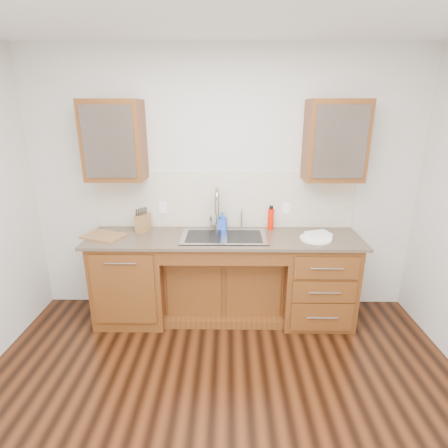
{
  "coord_description": "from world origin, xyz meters",
  "views": [
    {
      "loc": [
        0.04,
        -1.82,
        2.1
      ],
      "look_at": [
        0.0,
        1.4,
        1.05
      ],
      "focal_mm": 28.0,
      "sensor_mm": 36.0,
      "label": 1
    }
  ],
  "objects_px": {
    "water_bottle": "(271,219)",
    "plate": "(316,239)",
    "soap_bottle": "(222,221)",
    "cutting_board": "(104,236)",
    "knife_block": "(143,223)"
  },
  "relations": [
    {
      "from": "plate",
      "to": "cutting_board",
      "type": "xyz_separation_m",
      "value": [
        -2.08,
        0.05,
        0.0
      ]
    },
    {
      "from": "soap_bottle",
      "to": "water_bottle",
      "type": "relative_size",
      "value": 0.85
    },
    {
      "from": "plate",
      "to": "cutting_board",
      "type": "distance_m",
      "value": 2.08
    },
    {
      "from": "water_bottle",
      "to": "plate",
      "type": "relative_size",
      "value": 0.73
    },
    {
      "from": "water_bottle",
      "to": "cutting_board",
      "type": "height_order",
      "value": "water_bottle"
    },
    {
      "from": "soap_bottle",
      "to": "water_bottle",
      "type": "height_order",
      "value": "water_bottle"
    },
    {
      "from": "water_bottle",
      "to": "plate",
      "type": "height_order",
      "value": "water_bottle"
    },
    {
      "from": "plate",
      "to": "knife_block",
      "type": "relative_size",
      "value": 1.69
    },
    {
      "from": "water_bottle",
      "to": "soap_bottle",
      "type": "bearing_deg",
      "value": -177.16
    },
    {
      "from": "knife_block",
      "to": "cutting_board",
      "type": "height_order",
      "value": "knife_block"
    },
    {
      "from": "soap_bottle",
      "to": "plate",
      "type": "height_order",
      "value": "soap_bottle"
    },
    {
      "from": "soap_bottle",
      "to": "cutting_board",
      "type": "xyz_separation_m",
      "value": [
        -1.17,
        -0.22,
        -0.09
      ]
    },
    {
      "from": "water_bottle",
      "to": "knife_block",
      "type": "height_order",
      "value": "water_bottle"
    },
    {
      "from": "cutting_board",
      "to": "soap_bottle",
      "type": "bearing_deg",
      "value": 10.59
    },
    {
      "from": "knife_block",
      "to": "cutting_board",
      "type": "relative_size",
      "value": 0.47
    }
  ]
}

